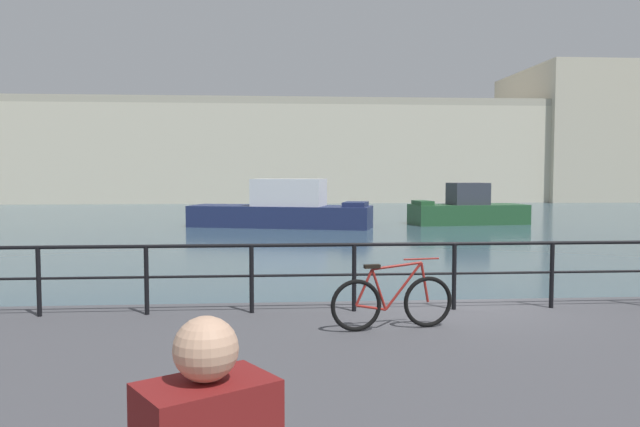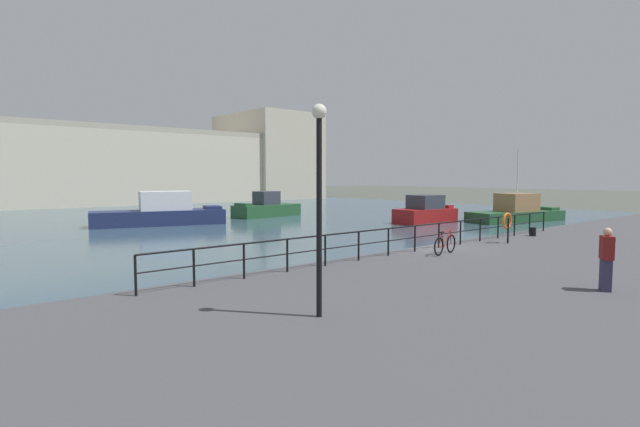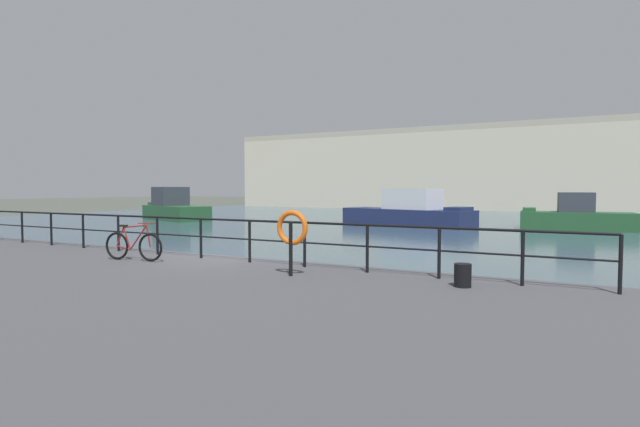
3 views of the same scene
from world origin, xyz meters
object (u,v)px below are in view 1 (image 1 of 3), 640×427
at_px(moored_white_yacht, 467,210).
at_px(parked_bicycle, 392,302).
at_px(harbor_building, 360,152).
at_px(moored_green_narrowboat, 284,209).

xyz_separation_m(moored_white_yacht, parked_bicycle, (-9.42, -26.28, 0.32)).
relative_size(harbor_building, moored_green_narrowboat, 7.16).
height_order(moored_white_yacht, parked_bicycle, moored_white_yacht).
distance_m(moored_green_narrowboat, parked_bicycle, 25.13).
bearing_deg(harbor_building, moored_white_yacht, -87.05).
distance_m(harbor_building, parked_bicycle, 59.06).
xyz_separation_m(harbor_building, parked_bicycle, (-7.76, -58.41, -4.10)).
height_order(harbor_building, moored_green_narrowboat, harbor_building).
relative_size(harbor_building, moored_white_yacht, 10.75).
height_order(harbor_building, parked_bicycle, harbor_building).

